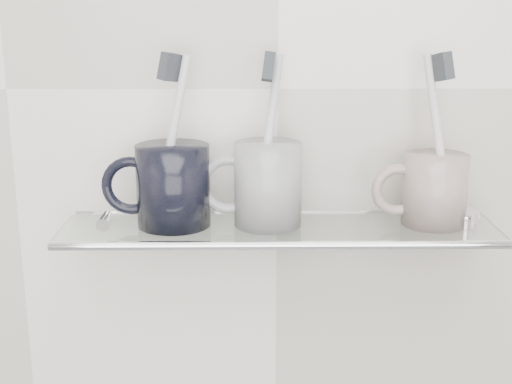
{
  "coord_description": "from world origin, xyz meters",
  "views": [
    {
      "loc": [
        -0.04,
        0.26,
        1.35
      ],
      "look_at": [
        -0.03,
        1.04,
        1.14
      ],
      "focal_mm": 50.0,
      "sensor_mm": 36.0,
      "label": 1
    }
  ],
  "objects_px": {
    "mug_left": "(173,186)",
    "mug_right": "(435,190)",
    "mug_center": "(268,184)",
    "shelf_glass": "(279,229)"
  },
  "relations": [
    {
      "from": "mug_left",
      "to": "mug_center",
      "type": "height_order",
      "value": "mug_center"
    },
    {
      "from": "shelf_glass",
      "to": "mug_right",
      "type": "height_order",
      "value": "mug_right"
    },
    {
      "from": "mug_left",
      "to": "mug_center",
      "type": "distance_m",
      "value": 0.11
    },
    {
      "from": "mug_center",
      "to": "mug_right",
      "type": "xyz_separation_m",
      "value": [
        0.19,
        0.0,
        -0.01
      ]
    },
    {
      "from": "mug_left",
      "to": "mug_right",
      "type": "relative_size",
      "value": 1.14
    },
    {
      "from": "shelf_glass",
      "to": "mug_center",
      "type": "relative_size",
      "value": 5.2
    },
    {
      "from": "shelf_glass",
      "to": "mug_center",
      "type": "xyz_separation_m",
      "value": [
        -0.01,
        0.0,
        0.05
      ]
    },
    {
      "from": "mug_left",
      "to": "mug_right",
      "type": "bearing_deg",
      "value": -11.63
    },
    {
      "from": "shelf_glass",
      "to": "mug_left",
      "type": "relative_size",
      "value": 5.33
    },
    {
      "from": "shelf_glass",
      "to": "mug_left",
      "type": "height_order",
      "value": "mug_left"
    }
  ]
}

